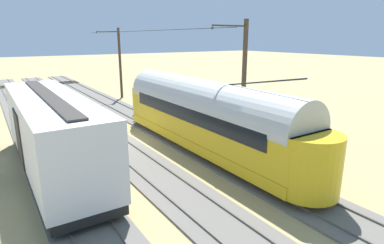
# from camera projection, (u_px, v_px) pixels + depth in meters

# --- Properties ---
(ground_plane) EXTENTS (220.00, 220.00, 0.00)m
(ground_plane) POSITION_uv_depth(u_px,v_px,m) (112.00, 142.00, 21.03)
(ground_plane) COLOR tan
(track_streetcar_siding) EXTENTS (2.80, 80.00, 0.18)m
(track_streetcar_siding) POSITION_uv_depth(u_px,v_px,m) (164.00, 130.00, 23.42)
(track_streetcar_siding) COLOR #666059
(track_streetcar_siding) RESTS_ON ground
(track_adjacent_siding) EXTENTS (2.80, 80.00, 0.18)m
(track_adjacent_siding) POSITION_uv_depth(u_px,v_px,m) (111.00, 140.00, 21.27)
(track_adjacent_siding) COLOR #666059
(track_adjacent_siding) RESTS_ON ground
(track_third_siding) EXTENTS (2.80, 80.00, 0.18)m
(track_third_siding) POSITION_uv_depth(u_px,v_px,m) (45.00, 151.00, 19.13)
(track_third_siding) COLOR #666059
(track_third_siding) RESTS_ON ground
(vintage_streetcar) EXTENTS (2.65, 17.41, 4.96)m
(vintage_streetcar) POSITION_uv_depth(u_px,v_px,m) (204.00, 115.00, 18.81)
(vintage_streetcar) COLOR gold
(vintage_streetcar) RESTS_ON ground
(boxcar_adjacent) EXTENTS (2.96, 12.75, 3.85)m
(boxcar_adjacent) POSITION_uv_depth(u_px,v_px,m) (52.00, 132.00, 15.75)
(boxcar_adjacent) COLOR silver
(boxcar_adjacent) RESTS_ON ground
(catenary_pole_foreground) EXTENTS (2.63, 0.28, 7.70)m
(catenary_pole_foreground) POSITION_uv_depth(u_px,v_px,m) (120.00, 62.00, 35.58)
(catenary_pole_foreground) COLOR #423323
(catenary_pole_foreground) RESTS_ON ground
(catenary_pole_mid_near) EXTENTS (2.63, 0.28, 7.70)m
(catenary_pole_mid_near) POSITION_uv_depth(u_px,v_px,m) (243.00, 84.00, 19.04)
(catenary_pole_mid_near) COLOR #423323
(catenary_pole_mid_near) RESTS_ON ground
(overhead_wire_run) EXTENTS (2.43, 24.43, 0.18)m
(overhead_wire_run) POSITION_uv_depth(u_px,v_px,m) (133.00, 31.00, 25.79)
(overhead_wire_run) COLOR black
(overhead_wire_run) RESTS_ON ground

